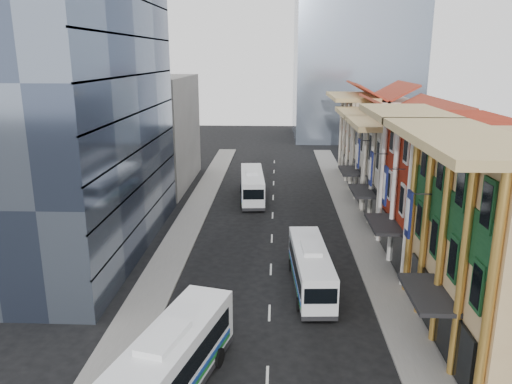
{
  "coord_description": "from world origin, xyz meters",
  "views": [
    {
      "loc": [
        0.36,
        -21.82,
        16.47
      ],
      "look_at": [
        -1.48,
        21.96,
        4.5
      ],
      "focal_mm": 35.0,
      "sensor_mm": 36.0,
      "label": 1
    }
  ],
  "objects_px": {
    "office_tower": "(64,75)",
    "bus_right": "(311,267)",
    "bus_left_far": "(252,185)",
    "bus_left_near": "(165,369)",
    "sedan_left": "(177,332)"
  },
  "relations": [
    {
      "from": "bus_left_near",
      "to": "sedan_left",
      "type": "relative_size",
      "value": 2.75
    },
    {
      "from": "bus_right",
      "to": "office_tower",
      "type": "bearing_deg",
      "value": 156.86
    },
    {
      "from": "sedan_left",
      "to": "bus_left_far",
      "type": "bearing_deg",
      "value": 99.48
    },
    {
      "from": "bus_left_near",
      "to": "bus_right",
      "type": "distance_m",
      "value": 15.07
    },
    {
      "from": "office_tower",
      "to": "bus_right",
      "type": "distance_m",
      "value": 25.03
    },
    {
      "from": "bus_left_near",
      "to": "bus_right",
      "type": "height_order",
      "value": "bus_left_near"
    },
    {
      "from": "bus_left_near",
      "to": "bus_right",
      "type": "bearing_deg",
      "value": 73.57
    },
    {
      "from": "bus_left_near",
      "to": "bus_left_far",
      "type": "bearing_deg",
      "value": 101.01
    },
    {
      "from": "bus_left_far",
      "to": "bus_right",
      "type": "distance_m",
      "value": 23.99
    },
    {
      "from": "sedan_left",
      "to": "office_tower",
      "type": "bearing_deg",
      "value": 142.9
    },
    {
      "from": "bus_left_near",
      "to": "sedan_left",
      "type": "height_order",
      "value": "bus_left_near"
    },
    {
      "from": "office_tower",
      "to": "sedan_left",
      "type": "distance_m",
      "value": 23.62
    },
    {
      "from": "bus_right",
      "to": "sedan_left",
      "type": "bearing_deg",
      "value": -140.77
    },
    {
      "from": "bus_left_far",
      "to": "bus_left_near",
      "type": "bearing_deg",
      "value": -98.12
    },
    {
      "from": "bus_left_far",
      "to": "bus_right",
      "type": "xyz_separation_m",
      "value": [
        5.41,
        -23.37,
        -0.13
      ]
    }
  ]
}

